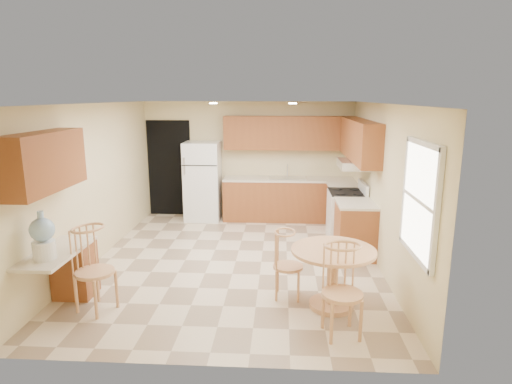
# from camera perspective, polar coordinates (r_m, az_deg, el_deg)

# --- Properties ---
(floor) EXTENTS (5.50, 5.50, 0.00)m
(floor) POSITION_cam_1_polar(r_m,az_deg,el_deg) (7.00, -2.71, -9.21)
(floor) COLOR beige
(floor) RESTS_ON ground
(ceiling) EXTENTS (4.50, 5.50, 0.02)m
(ceiling) POSITION_cam_1_polar(r_m,az_deg,el_deg) (6.50, -2.95, 11.70)
(ceiling) COLOR white
(ceiling) RESTS_ON wall_back
(wall_back) EXTENTS (4.50, 0.02, 2.50)m
(wall_back) POSITION_cam_1_polar(r_m,az_deg,el_deg) (9.34, -1.01, 4.31)
(wall_back) COLOR beige
(wall_back) RESTS_ON floor
(wall_front) EXTENTS (4.50, 0.02, 2.50)m
(wall_front) POSITION_cam_1_polar(r_m,az_deg,el_deg) (4.02, -7.06, -7.20)
(wall_front) COLOR beige
(wall_front) RESTS_ON floor
(wall_left) EXTENTS (0.02, 5.50, 2.50)m
(wall_left) POSITION_cam_1_polar(r_m,az_deg,el_deg) (7.24, -20.84, 1.01)
(wall_left) COLOR beige
(wall_left) RESTS_ON floor
(wall_right) EXTENTS (0.02, 5.50, 2.50)m
(wall_right) POSITION_cam_1_polar(r_m,az_deg,el_deg) (6.78, 16.44, 0.59)
(wall_right) COLOR beige
(wall_right) RESTS_ON floor
(doorway) EXTENTS (0.90, 0.02, 2.10)m
(doorway) POSITION_cam_1_polar(r_m,az_deg,el_deg) (9.65, -11.45, 3.12)
(doorway) COLOR black
(doorway) RESTS_ON floor
(base_cab_back) EXTENTS (2.75, 0.60, 0.87)m
(base_cab_back) POSITION_cam_1_polar(r_m,az_deg,el_deg) (9.17, 4.32, -1.07)
(base_cab_back) COLOR brown
(base_cab_back) RESTS_ON floor
(counter_back) EXTENTS (2.75, 0.63, 0.04)m
(counter_back) POSITION_cam_1_polar(r_m,az_deg,el_deg) (9.08, 4.37, 1.72)
(counter_back) COLOR beige
(counter_back) RESTS_ON base_cab_back
(base_cab_right_a) EXTENTS (0.60, 0.59, 0.87)m
(base_cab_right_a) POSITION_cam_1_polar(r_m,az_deg,el_deg) (8.68, 11.49, -2.08)
(base_cab_right_a) COLOR brown
(base_cab_right_a) RESTS_ON floor
(counter_right_a) EXTENTS (0.63, 0.59, 0.04)m
(counter_right_a) POSITION_cam_1_polar(r_m,az_deg,el_deg) (8.58, 11.63, 0.86)
(counter_right_a) COLOR beige
(counter_right_a) RESTS_ON base_cab_right_a
(base_cab_right_b) EXTENTS (0.60, 0.80, 0.87)m
(base_cab_right_b) POSITION_cam_1_polar(r_m,az_deg,el_deg) (7.30, 13.05, -4.98)
(base_cab_right_b) COLOR brown
(base_cab_right_b) RESTS_ON floor
(counter_right_b) EXTENTS (0.63, 0.80, 0.04)m
(counter_right_b) POSITION_cam_1_polar(r_m,az_deg,el_deg) (7.18, 13.23, -1.52)
(counter_right_b) COLOR beige
(counter_right_b) RESTS_ON base_cab_right_b
(upper_cab_back) EXTENTS (2.75, 0.33, 0.70)m
(upper_cab_back) POSITION_cam_1_polar(r_m,az_deg,el_deg) (9.08, 4.46, 7.85)
(upper_cab_back) COLOR brown
(upper_cab_back) RESTS_ON wall_back
(upper_cab_right) EXTENTS (0.33, 2.42, 0.70)m
(upper_cab_right) POSITION_cam_1_polar(r_m,az_deg,el_deg) (7.83, 13.58, 6.77)
(upper_cab_right) COLOR brown
(upper_cab_right) RESTS_ON wall_right
(upper_cab_left) EXTENTS (0.33, 1.40, 0.70)m
(upper_cab_left) POSITION_cam_1_polar(r_m,az_deg,el_deg) (5.66, -26.31, 3.66)
(upper_cab_left) COLOR brown
(upper_cab_left) RESTS_ON wall_left
(sink) EXTENTS (0.78, 0.44, 0.01)m
(sink) POSITION_cam_1_polar(r_m,az_deg,el_deg) (9.07, 4.21, 1.86)
(sink) COLOR silver
(sink) RESTS_ON counter_back
(range_hood) EXTENTS (0.50, 0.76, 0.14)m
(range_hood) POSITION_cam_1_polar(r_m,az_deg,el_deg) (7.84, 12.84, 3.64)
(range_hood) COLOR silver
(range_hood) RESTS_ON upper_cab_right
(desk_pedestal) EXTENTS (0.48, 0.42, 0.72)m
(desk_pedestal) POSITION_cam_1_polar(r_m,az_deg,el_deg) (6.23, -23.01, -9.54)
(desk_pedestal) COLOR brown
(desk_pedestal) RESTS_ON floor
(desk_top) EXTENTS (0.50, 1.20, 0.04)m
(desk_top) POSITION_cam_1_polar(r_m,az_deg,el_deg) (5.78, -24.99, -7.30)
(desk_top) COLOR beige
(desk_top) RESTS_ON desk_pedestal
(window) EXTENTS (0.06, 1.12, 1.30)m
(window) POSITION_cam_1_polar(r_m,az_deg,el_deg) (4.98, 21.04, -1.05)
(window) COLOR white
(window) RESTS_ON wall_right
(can_light_a) EXTENTS (0.14, 0.14, 0.02)m
(can_light_a) POSITION_cam_1_polar(r_m,az_deg,el_deg) (7.76, -5.71, 11.70)
(can_light_a) COLOR white
(can_light_a) RESTS_ON ceiling
(can_light_b) EXTENTS (0.14, 0.14, 0.02)m
(can_light_b) POSITION_cam_1_polar(r_m,az_deg,el_deg) (7.66, 4.91, 11.71)
(can_light_b) COLOR white
(can_light_b) RESTS_ON ceiling
(refrigerator) EXTENTS (0.74, 0.72, 1.67)m
(refrigerator) POSITION_cam_1_polar(r_m,az_deg,el_deg) (9.19, -7.09, 1.45)
(refrigerator) COLOR white
(refrigerator) RESTS_ON floor
(stove) EXTENTS (0.65, 0.76, 1.09)m
(stove) POSITION_cam_1_polar(r_m,az_deg,el_deg) (8.03, 11.98, -3.07)
(stove) COLOR white
(stove) RESTS_ON floor
(dining_table) EXTENTS (1.04, 1.04, 0.77)m
(dining_table) POSITION_cam_1_polar(r_m,az_deg,el_deg) (5.48, 10.19, -10.12)
(dining_table) COLOR tan
(dining_table) RESTS_ON floor
(chair_table_a) EXTENTS (0.40, 0.51, 0.90)m
(chair_table_a) POSITION_cam_1_polar(r_m,az_deg,el_deg) (5.58, 4.32, -9.06)
(chair_table_a) COLOR tan
(chair_table_a) RESTS_ON floor
(chair_table_b) EXTENTS (0.45, 0.47, 1.03)m
(chair_table_b) POSITION_cam_1_polar(r_m,az_deg,el_deg) (4.76, 11.68, -12.23)
(chair_table_b) COLOR tan
(chair_table_b) RESTS_ON floor
(chair_desk) EXTENTS (0.47, 0.60, 1.06)m
(chair_desk) POSITION_cam_1_polar(r_m,az_deg,el_deg) (5.54, -21.23, -8.99)
(chair_desk) COLOR tan
(chair_desk) RESTS_ON floor
(water_crock) EXTENTS (0.28, 0.28, 0.57)m
(water_crock) POSITION_cam_1_polar(r_m,az_deg,el_deg) (5.49, -26.54, -5.46)
(water_crock) COLOR white
(water_crock) RESTS_ON desk_top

